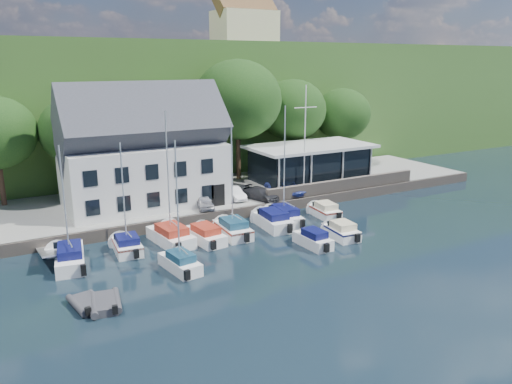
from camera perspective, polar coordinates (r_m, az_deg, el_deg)
ground at (r=36.29m, az=6.26°, el=-7.64°), size 180.00×180.00×0.00m
quay at (r=50.65m, az=-5.15°, el=-0.50°), size 60.00×13.00×1.00m
quay_face at (r=45.00m, az=-1.79°, el=-2.41°), size 60.00×0.30×1.00m
hillside at (r=91.59m, az=-16.83°, el=10.52°), size 160.00×75.00×16.00m
field_patch at (r=101.15m, az=-13.63°, el=15.70°), size 50.00×30.00×0.30m
farmhouse at (r=89.75m, az=-1.34°, el=18.79°), size 10.40×7.00×8.20m
harbor_building at (r=46.33m, az=-12.73°, el=3.91°), size 14.40×8.20×8.70m
club_pavilion at (r=54.07m, az=6.18°, el=3.23°), size 13.20×7.20×4.10m
seawall at (r=51.39m, az=9.98°, el=0.82°), size 18.00×0.50×1.20m
gangway at (r=38.94m, az=-22.65°, el=-7.16°), size 1.20×6.00×1.40m
car_silver at (r=44.87m, az=-6.01°, el=-1.10°), size 1.93×3.60×1.17m
car_white at (r=47.52m, az=-2.57°, el=-0.13°), size 1.32×3.56×1.16m
car_dgrey at (r=47.32m, az=0.55°, el=-0.19°), size 2.80×4.25×1.14m
car_blue at (r=49.49m, az=3.46°, el=0.60°), size 2.36×4.30×1.39m
flagpole at (r=48.96m, az=5.60°, el=5.89°), size 2.54×0.20×10.59m
tree_1 at (r=50.00m, az=-19.57°, el=4.75°), size 7.06×7.06×9.65m
tree_2 at (r=52.69m, az=-10.03°, el=6.49°), size 7.92×7.92×10.82m
tree_3 at (r=54.83m, az=-2.06°, el=8.18°), size 9.53×9.53×13.02m
tree_4 at (r=59.43m, az=4.16°, el=7.58°), size 7.89×7.89×10.79m
tree_5 at (r=63.49m, az=9.77°, el=7.30°), size 6.99×6.99×9.56m
boat_r1_0 at (r=35.91m, az=-21.08°, el=-0.88°), size 3.09×7.30×9.42m
boat_r1_1 at (r=37.29m, az=-14.88°, el=-0.74°), size 2.37×5.17×8.26m
boat_r1_2 at (r=38.31m, az=-9.98°, el=0.77°), size 3.10×7.11×9.34m
boat_r1_3 at (r=39.40m, az=-5.90°, el=-4.70°), size 2.61×6.26×1.41m
boat_r1_4 at (r=39.46m, az=-2.76°, el=1.21°), size 2.38×6.10×9.09m
boat_r1_5 at (r=42.58m, az=1.89°, el=-3.02°), size 2.63×6.72×1.56m
boat_r1_6 at (r=42.64m, az=3.26°, el=2.58°), size 2.75×6.85×9.61m
boat_r1_7 at (r=45.92m, az=7.83°, el=-1.97°), size 2.30×5.21×1.34m
boat_r2_1 at (r=33.27m, az=-8.93°, el=-2.24°), size 2.36×5.62×8.31m
boat_r2_3 at (r=38.51m, az=6.51°, el=-5.21°), size 1.83×5.01×1.38m
boat_r2_4 at (r=40.65m, az=9.70°, el=-4.25°), size 2.31×4.98×1.38m
dinghy_0 at (r=30.93m, az=-18.71°, el=-11.86°), size 2.11×3.04×0.65m
dinghy_1 at (r=30.62m, az=-16.84°, el=-11.94°), size 2.25×3.22×0.69m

